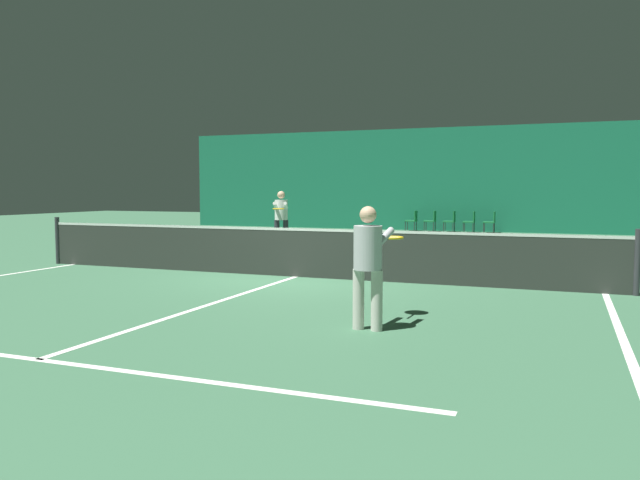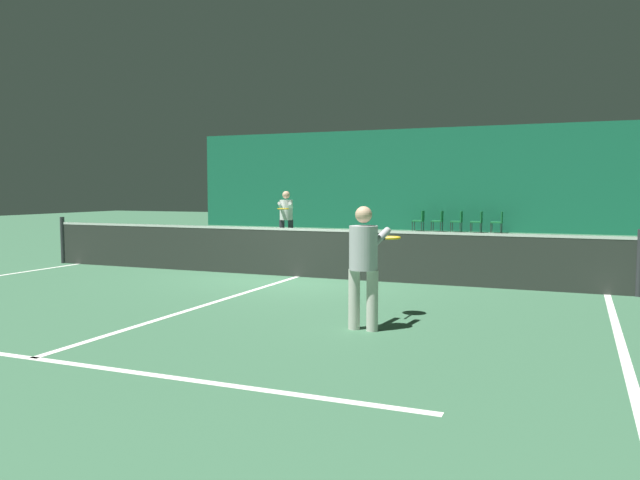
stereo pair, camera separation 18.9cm
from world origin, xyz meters
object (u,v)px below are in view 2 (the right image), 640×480
Objects in this scene: player_near at (365,258)px; courtside_chair_0 at (420,219)px; player_far at (286,215)px; courtside_chair_2 at (458,220)px; tennis_net at (297,251)px; courtside_chair_3 at (478,220)px; courtside_chair_4 at (499,221)px; courtside_chair_1 at (439,220)px.

courtside_chair_0 is at bearing 13.71° from player_near.
player_far is 1.97× the size of courtside_chair_0.
player_near is at bearing 9.86° from player_far.
courtside_chair_0 is (-3.64, 18.16, -0.39)m from player_near.
tennis_net is at bearing -2.38° from courtside_chair_2.
courtside_chair_3 is at bearing 90.00° from courtside_chair_2.
tennis_net is 14.29× the size of courtside_chair_4.
courtside_chair_1 is (0.78, 0.00, 0.00)m from courtside_chair_0.
courtside_chair_3 is at bearing -90.00° from courtside_chair_4.
tennis_net reaches higher than courtside_chair_1.
courtside_chair_2 is at bearing 137.66° from player_far.
courtside_chair_1 and courtside_chair_3 have the same top height.
courtside_chair_4 is at bearing 90.00° from courtside_chair_3.
courtside_chair_1 is at bearing -90.00° from courtside_chair_4.
courtside_chair_1 is 1.00× the size of courtside_chair_3.
courtside_chair_0 is 1.57m from courtside_chair_2.
tennis_net is 14.33m from courtside_chair_0.
tennis_net is 14.30m from courtside_chair_2.
courtside_chair_4 is (0.78, 0.00, 0.00)m from courtside_chair_3.
courtside_chair_4 is at bearing 90.00° from courtside_chair_0.
tennis_net is at bearing -5.51° from courtside_chair_3.
tennis_net is 14.29× the size of courtside_chair_1.
courtside_chair_0 is (-0.98, 14.29, -0.03)m from tennis_net.
player_near reaches higher than courtside_chair_0.
player_near is 18.53m from courtside_chair_0.
courtside_chair_1 is (2.69, 8.76, -0.48)m from player_far.
courtside_chair_3 is 0.78m from courtside_chair_4.
tennis_net is 6.25m from player_far.
courtside_chair_2 is (3.48, 8.76, -0.48)m from player_far.
player_near is (2.66, -3.87, 0.36)m from tennis_net.
player_far is at bearing -25.94° from courtside_chair_3.
tennis_net is at bearing 6.86° from player_far.
player_near is 0.90× the size of player_far.
player_far is 9.18m from courtside_chair_1.
player_far is (-2.89, 5.53, 0.45)m from tennis_net.
courtside_chair_4 is (2.16, 14.29, -0.03)m from tennis_net.
player_near is 10.91m from player_far.
player_far is at bearing -29.95° from courtside_chair_4.
courtside_chair_4 is (-0.50, 18.16, -0.39)m from player_near.
tennis_net is 7.25× the size of player_far.
courtside_chair_2 is (0.78, 0.00, 0.00)m from courtside_chair_1.
tennis_net is at bearing 36.92° from player_near.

